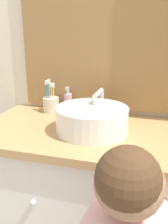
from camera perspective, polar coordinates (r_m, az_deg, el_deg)
The scene contains 5 objects.
wall_back at distance 1.32m, azimuth 12.19°, elevation 20.30°, with size 3.20×0.18×2.50m.
vanity_counter at distance 1.31m, azimuth 7.24°, elevation -20.97°, with size 1.31×0.56×0.79m.
sink_basin at distance 1.10m, azimuth 1.92°, elevation -1.51°, with size 0.32×0.37×0.16m.
toothbrush_holder at distance 1.38m, azimuth -7.52°, elevation 1.85°, with size 0.09×0.09×0.18m.
soap_dispenser at distance 1.36m, azimuth -3.69°, elevation 2.20°, with size 0.04×0.04×0.14m.
Camera 1 is at (0.13, -0.69, 1.22)m, focal length 40.00 mm.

